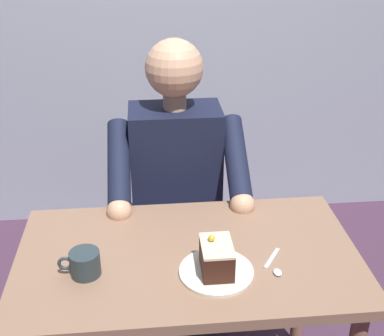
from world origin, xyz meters
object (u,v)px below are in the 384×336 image
cake_slice (217,257)px  dessert_spoon (275,266)px  dining_table (188,278)px  chair (175,207)px  seated_person (177,193)px  coffee_cup (84,263)px

cake_slice → dessert_spoon: 0.19m
dining_table → chair: (0.00, -0.65, -0.13)m
dining_table → chair: size_ratio=1.20×
dessert_spoon → chair: bearing=-70.9°
dining_table → dessert_spoon: dessert_spoon is taller
cake_slice → dessert_spoon: cake_slice is taller
seated_person → cake_slice: (-0.08, 0.58, 0.11)m
dining_table → seated_person: seated_person is taller
chair → dessert_spoon: (-0.26, 0.74, 0.23)m
seated_person → cake_slice: 0.60m
seated_person → coffee_cup: 0.64m
chair → cake_slice: chair is taller
coffee_cup → cake_slice: bearing=175.1°
chair → coffee_cup: 0.83m
seated_person → coffee_cup: size_ratio=10.10×
chair → seated_person: seated_person is taller
seated_person → dessert_spoon: 0.63m
seated_person → cake_slice: bearing=97.4°
dining_table → cake_slice: (-0.08, 0.10, 0.15)m
cake_slice → chair: bearing=-84.3°
dessert_spoon → dining_table: bearing=-19.6°
chair → seated_person: (-0.00, 0.17, 0.17)m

